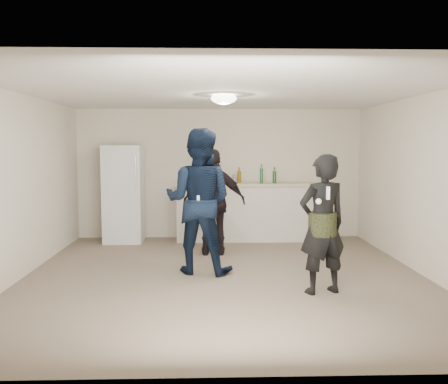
{
  "coord_description": "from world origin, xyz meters",
  "views": [
    {
      "loc": [
        -0.22,
        -6.71,
        1.79
      ],
      "look_at": [
        0.0,
        0.2,
        1.15
      ],
      "focal_mm": 40.0,
      "sensor_mm": 36.0,
      "label": 1
    }
  ],
  "objects_px": {
    "counter": "(246,213)",
    "spectator": "(214,202)",
    "woman": "(322,224)",
    "fridge": "(124,194)",
    "shaker": "(235,179)",
    "man": "(199,201)"
  },
  "relations": [
    {
      "from": "counter",
      "to": "spectator",
      "type": "relative_size",
      "value": 1.49
    },
    {
      "from": "woman",
      "to": "spectator",
      "type": "distance_m",
      "value": 2.56
    },
    {
      "from": "counter",
      "to": "woman",
      "type": "height_order",
      "value": "woman"
    },
    {
      "from": "counter",
      "to": "spectator",
      "type": "xyz_separation_m",
      "value": [
        -0.62,
        -1.26,
        0.35
      ]
    },
    {
      "from": "counter",
      "to": "fridge",
      "type": "relative_size",
      "value": 1.44
    },
    {
      "from": "fridge",
      "to": "spectator",
      "type": "relative_size",
      "value": 1.03
    },
    {
      "from": "woman",
      "to": "spectator",
      "type": "relative_size",
      "value": 0.97
    },
    {
      "from": "fridge",
      "to": "shaker",
      "type": "distance_m",
      "value": 2.1
    },
    {
      "from": "shaker",
      "to": "man",
      "type": "xyz_separation_m",
      "value": [
        -0.64,
        -2.39,
        -0.16
      ]
    },
    {
      "from": "fridge",
      "to": "shaker",
      "type": "bearing_deg",
      "value": 1.42
    },
    {
      "from": "man",
      "to": "fridge",
      "type": "bearing_deg",
      "value": -43.18
    },
    {
      "from": "shaker",
      "to": "woman",
      "type": "distance_m",
      "value": 3.58
    },
    {
      "from": "fridge",
      "to": "man",
      "type": "distance_m",
      "value": 2.75
    },
    {
      "from": "woman",
      "to": "spectator",
      "type": "bearing_deg",
      "value": -78.25
    },
    {
      "from": "shaker",
      "to": "man",
      "type": "relative_size",
      "value": 0.08
    },
    {
      "from": "counter",
      "to": "shaker",
      "type": "distance_m",
      "value": 0.68
    },
    {
      "from": "fridge",
      "to": "spectator",
      "type": "bearing_deg",
      "value": -35.39
    },
    {
      "from": "counter",
      "to": "man",
      "type": "height_order",
      "value": "man"
    },
    {
      "from": "shaker",
      "to": "man",
      "type": "distance_m",
      "value": 2.47
    },
    {
      "from": "counter",
      "to": "man",
      "type": "distance_m",
      "value": 2.6
    },
    {
      "from": "fridge",
      "to": "woman",
      "type": "distance_m",
      "value": 4.5
    },
    {
      "from": "shaker",
      "to": "woman",
      "type": "xyz_separation_m",
      "value": [
        0.88,
        -3.45,
        -0.33
      ]
    }
  ]
}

